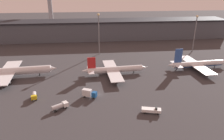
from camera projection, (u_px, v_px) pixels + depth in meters
name	position (u px, v px, depth m)	size (l,w,h in m)	color
ground	(98.00, 95.00, 102.51)	(600.00, 600.00, 0.00)	#383538
terminal_building	(92.00, 30.00, 198.07)	(244.81, 23.34, 17.11)	#4C515B
airplane_0	(10.00, 71.00, 119.71)	(50.05, 36.19, 12.18)	silver
airplane_1	(114.00, 70.00, 124.03)	(38.12, 33.30, 10.88)	silver
airplane_2	(197.00, 64.00, 132.18)	(39.10, 33.38, 13.16)	white
service_vehicle_0	(89.00, 93.00, 99.50)	(6.95, 4.65, 3.88)	#195199
service_vehicle_1	(34.00, 96.00, 98.49)	(3.26, 5.33, 2.59)	gold
service_vehicle_2	(60.00, 106.00, 90.28)	(7.07, 5.56, 2.65)	white
service_vehicle_3	(151.00, 110.00, 87.93)	(8.13, 4.25, 2.75)	white
lamp_post_1	(99.00, 29.00, 153.09)	(1.80, 1.80, 29.22)	slate
lamp_post_2	(195.00, 29.00, 160.36)	(1.80, 1.80, 27.00)	slate
control_tower	(50.00, 6.00, 228.13)	(9.00, 9.00, 43.04)	#99999E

